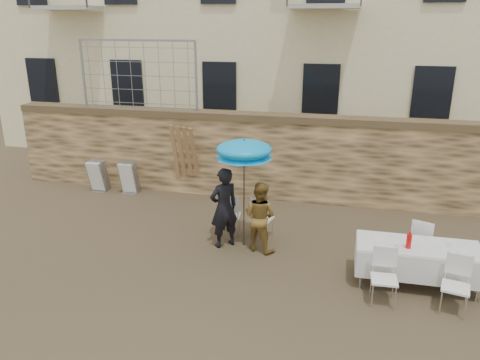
% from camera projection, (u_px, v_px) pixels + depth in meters
% --- Properties ---
extents(ground, '(80.00, 80.00, 0.00)m').
position_uv_depth(ground, '(189.00, 295.00, 8.06)').
color(ground, brown).
rests_on(ground, ground).
extents(stone_wall, '(13.00, 0.50, 2.20)m').
position_uv_depth(stone_wall, '(249.00, 156.00, 12.31)').
color(stone_wall, olive).
rests_on(stone_wall, ground).
extents(chain_link_fence, '(3.20, 0.06, 1.80)m').
position_uv_depth(chain_link_fence, '(138.00, 76.00, 12.30)').
color(chain_link_fence, gray).
rests_on(chain_link_fence, stone_wall).
extents(man_suit, '(0.74, 0.72, 1.71)m').
position_uv_depth(man_suit, '(224.00, 208.00, 9.57)').
color(man_suit, black).
rests_on(man_suit, ground).
extents(woman_dress, '(0.86, 0.77, 1.47)m').
position_uv_depth(woman_dress, '(260.00, 217.00, 9.45)').
color(woman_dress, '#B08335').
rests_on(woman_dress, ground).
extents(umbrella, '(1.16, 1.16, 2.14)m').
position_uv_depth(umbrella, '(244.00, 153.00, 9.19)').
color(umbrella, '#3F3F44').
rests_on(umbrella, ground).
extents(couple_chair_left, '(0.54, 0.54, 0.96)m').
position_uv_depth(couple_chair_left, '(231.00, 214.00, 10.20)').
color(couple_chair_left, white).
rests_on(couple_chair_left, ground).
extents(couple_chair_right, '(0.57, 0.57, 0.96)m').
position_uv_depth(couple_chair_right, '(262.00, 217.00, 10.05)').
color(couple_chair_right, white).
rests_on(couple_chair_right, ground).
extents(banquet_table, '(2.10, 0.85, 0.78)m').
position_uv_depth(banquet_table, '(419.00, 248.00, 8.17)').
color(banquet_table, silver).
rests_on(banquet_table, ground).
extents(soda_bottle, '(0.09, 0.09, 0.26)m').
position_uv_depth(soda_bottle, '(409.00, 241.00, 8.02)').
color(soda_bottle, red).
rests_on(soda_bottle, banquet_table).
extents(table_chair_front_left, '(0.50, 0.50, 0.96)m').
position_uv_depth(table_chair_front_left, '(384.00, 278.00, 7.69)').
color(table_chair_front_left, white).
rests_on(table_chair_front_left, ground).
extents(table_chair_front_right, '(0.57, 0.57, 0.96)m').
position_uv_depth(table_chair_front_right, '(456.00, 286.00, 7.46)').
color(table_chair_front_right, white).
rests_on(table_chair_front_right, ground).
extents(table_chair_back, '(0.62, 0.62, 0.96)m').
position_uv_depth(table_chair_back, '(423.00, 242.00, 8.95)').
color(table_chair_back, white).
rests_on(table_chair_back, ground).
extents(chair_stack_left, '(0.46, 0.47, 0.92)m').
position_uv_depth(chair_stack_left, '(101.00, 173.00, 12.97)').
color(chair_stack_left, white).
rests_on(chair_stack_left, ground).
extents(chair_stack_right, '(0.46, 0.40, 0.92)m').
position_uv_depth(chair_stack_right, '(131.00, 176.00, 12.78)').
color(chair_stack_right, white).
rests_on(chair_stack_right, ground).
extents(wood_planks, '(0.70, 0.20, 2.00)m').
position_uv_depth(wood_planks, '(187.00, 160.00, 12.33)').
color(wood_planks, '#A37749').
rests_on(wood_planks, ground).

